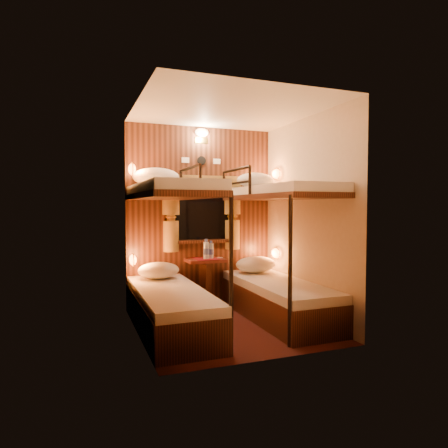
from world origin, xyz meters
name	(u,v)px	position (x,y,z in m)	size (l,w,h in m)	color
floor	(229,326)	(0.00, 0.00, 0.00)	(2.10, 2.10, 0.00)	#37150F
ceiling	(229,110)	(0.00, 0.00, 2.40)	(2.10, 2.10, 0.00)	silver
wall_back	(201,217)	(0.00, 1.05, 1.20)	(2.40, 2.40, 0.00)	#C6B293
wall_front	(273,223)	(0.00, -1.05, 1.20)	(2.40, 2.40, 0.00)	#C6B293
wall_left	(138,220)	(-1.00, 0.00, 1.20)	(2.40, 2.40, 0.00)	#C6B293
wall_right	(307,218)	(1.00, 0.00, 1.20)	(2.40, 2.40, 0.00)	#C6B293
back_panel	(201,217)	(0.00, 1.04, 1.20)	(2.00, 0.03, 2.40)	black
bunk_left	(170,279)	(-0.65, 0.07, 0.56)	(0.72, 1.90, 1.82)	black
bunk_right	(277,272)	(0.65, 0.07, 0.56)	(0.72, 1.90, 1.82)	black
window	(202,218)	(0.00, 1.00, 1.18)	(1.00, 0.12, 0.79)	black
curtains	(203,212)	(0.00, 0.97, 1.26)	(1.10, 0.22, 1.00)	olive
back_fixtures	(202,138)	(0.00, 1.00, 2.25)	(0.54, 0.09, 0.48)	black
reading_lamps	(209,214)	(0.00, 0.70, 1.24)	(2.00, 0.20, 1.25)	orange
table	(205,276)	(0.00, 0.85, 0.41)	(0.50, 0.34, 0.66)	#581614
bottle_left	(206,250)	(0.00, 0.82, 0.76)	(0.08, 0.08, 0.26)	#99BFE5
bottle_right	(211,251)	(0.08, 0.84, 0.75)	(0.07, 0.07, 0.24)	#99BFE5
sachet_a	(220,258)	(0.21, 0.88, 0.65)	(0.08, 0.06, 0.01)	silver
sachet_b	(207,258)	(0.05, 0.94, 0.65)	(0.06, 0.05, 0.00)	silver
pillow_lower_left	(159,270)	(-0.65, 0.70, 0.56)	(0.51, 0.36, 0.20)	silver
pillow_lower_right	(256,264)	(0.65, 0.68, 0.56)	(0.55, 0.39, 0.21)	silver
pillow_upper_left	(156,177)	(-0.65, 0.81, 1.70)	(0.58, 0.42, 0.23)	silver
pillow_upper_right	(255,180)	(0.65, 0.71, 1.69)	(0.50, 0.36, 0.20)	silver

